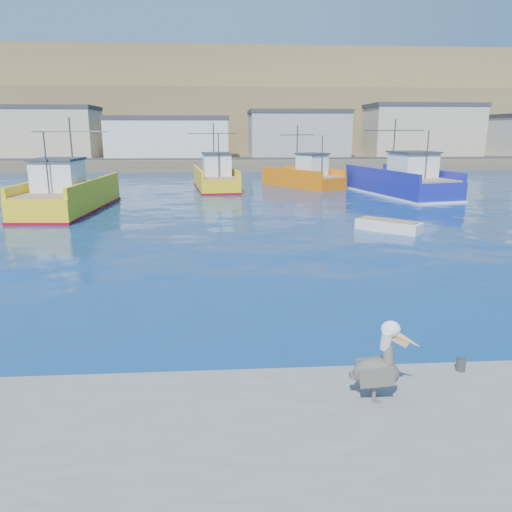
{
  "coord_description": "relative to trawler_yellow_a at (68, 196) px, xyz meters",
  "views": [
    {
      "loc": [
        -2.22,
        -13.12,
        5.66
      ],
      "look_at": [
        -1.02,
        3.86,
        1.35
      ],
      "focal_mm": 35.0,
      "sensor_mm": 36.0,
      "label": 1
    }
  ],
  "objects": [
    {
      "name": "pelican",
      "position": [
        13.9,
        -27.87,
        0.12
      ],
      "size": [
        1.34,
        0.65,
        1.65
      ],
      "color": "#595451",
      "rests_on": "dock"
    },
    {
      "name": "boat_orange",
      "position": [
        19.46,
        14.3,
        -0.02
      ],
      "size": [
        7.85,
        9.46,
        6.18
      ],
      "color": "orange",
      "rests_on": "ground"
    },
    {
      "name": "trawler_yellow_a",
      "position": [
        0.0,
        0.0,
        0.0
      ],
      "size": [
        5.57,
        12.42,
        6.63
      ],
      "color": "yellow",
      "rests_on": "ground"
    },
    {
      "name": "dock_bollards",
      "position": [
        13.72,
        -26.8,
        -0.44
      ],
      "size": [
        36.2,
        0.2,
        0.3
      ],
      "color": "#4C4C4C",
      "rests_on": "dock"
    },
    {
      "name": "trawler_yellow_b",
      "position": [
        10.43,
        13.02,
        -0.09
      ],
      "size": [
        5.0,
        10.81,
        6.41
      ],
      "color": "yellow",
      "rests_on": "ground"
    },
    {
      "name": "far_shore",
      "position": [
        13.12,
        85.8,
        7.89
      ],
      "size": [
        200.0,
        81.0,
        24.0
      ],
      "color": "brown",
      "rests_on": "ground"
    },
    {
      "name": "trawler_blue",
      "position": [
        27.0,
        7.23,
        0.04
      ],
      "size": [
        7.2,
        13.52,
        6.71
      ],
      "color": "#191F99",
      "rests_on": "ground"
    },
    {
      "name": "skiff_mid",
      "position": [
        20.52,
        -8.88,
        -0.83
      ],
      "size": [
        3.58,
        3.4,
        0.8
      ],
      "color": "silver",
      "rests_on": "ground"
    },
    {
      "name": "ground",
      "position": [
        13.12,
        -23.4,
        -1.09
      ],
      "size": [
        260.0,
        260.0,
        0.0
      ],
      "primitive_type": "plane",
      "color": "#072152",
      "rests_on": "ground"
    }
  ]
}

